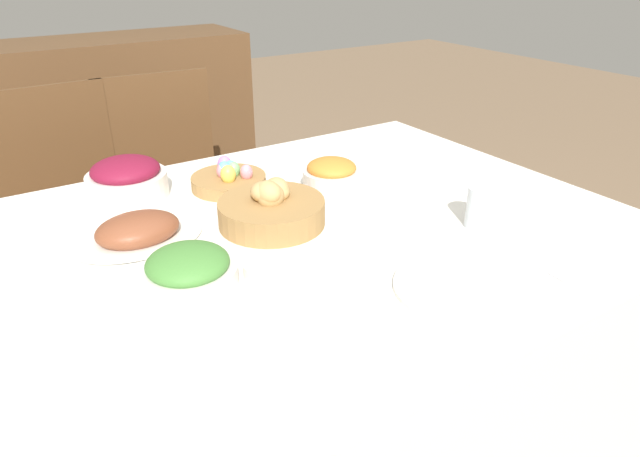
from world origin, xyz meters
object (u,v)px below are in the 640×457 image
dinner_plate (465,288)px  sideboard (87,146)px  egg_basket (229,179)px  knife (520,266)px  ham_platter (138,232)px  drinking_cup (480,207)px  bread_basket (271,207)px  butter_dish (283,274)px  beet_salad_bowl (127,179)px  chair_far_left (72,220)px  spoon (530,262)px  green_salad_bowl (189,272)px  fork (400,316)px  chair_far_center (173,197)px  carrot_bowl (332,176)px

dinner_plate → sideboard: bearing=96.8°
egg_basket → knife: egg_basket is taller
sideboard → knife: 2.25m
egg_basket → ham_platter: size_ratio=0.71×
egg_basket → drinking_cup: 0.67m
bread_basket → butter_dish: size_ratio=1.88×
ham_platter → beet_salad_bowl: beet_salad_bowl is taller
sideboard → butter_dish: size_ratio=11.67×
chair_far_left → drinking_cup: size_ratio=9.62×
egg_basket → dinner_plate: 0.75m
butter_dish → spoon: bearing=-25.2°
ham_platter → sideboard: bearing=82.7°
green_salad_bowl → knife: bearing=-25.1°
fork → chair_far_center: bearing=85.1°
bread_basket → chair_far_left: bearing=111.0°
knife → spoon: size_ratio=1.00×
sideboard → bread_basket: sideboard is taller
ham_platter → spoon: bearing=-39.6°
spoon → green_salad_bowl: bearing=159.8°
sideboard → egg_basket: (0.10, -1.46, 0.30)m
fork → knife: (0.33, 0.00, 0.00)m
green_salad_bowl → spoon: green_salad_bowl is taller
chair_far_center → fork: size_ratio=5.25×
ham_platter → green_salad_bowl: green_salad_bowl is taller
bread_basket → sideboard: bearing=92.9°
bread_basket → drinking_cup: bearing=-34.7°
butter_dish → green_salad_bowl: bearing=159.2°
beet_salad_bowl → green_salad_bowl: size_ratio=1.11×
chair_far_left → drinking_cup: bearing=-59.7°
chair_far_center → bread_basket: (-0.03, -0.86, 0.29)m
green_salad_bowl → dinner_plate: green_salad_bowl is taller
chair_far_center → carrot_bowl: (0.20, -0.77, 0.29)m
dinner_plate → egg_basket: bearing=102.6°
chair_far_center → sideboard: 0.87m
chair_far_center → ham_platter: size_ratio=3.27×
spoon → drinking_cup: size_ratio=1.83×
bread_basket → ham_platter: bearing=164.2°
ham_platter → dinner_plate: (0.47, -0.55, -0.02)m
egg_basket → carrot_bowl: carrot_bowl is taller
knife → beet_salad_bowl: bearing=121.5°
chair_far_left → egg_basket: chair_far_left is taller
chair_far_center → dinner_plate: (0.14, -1.33, 0.26)m
carrot_bowl → knife: size_ratio=0.87×
sideboard → chair_far_center: bearing=-82.1°
sideboard → ham_platter: (-0.21, -1.64, 0.29)m
fork → dinner_plate: bearing=-3.9°
beet_salad_bowl → spoon: (0.61, -0.81, -0.05)m
dinner_plate → knife: dinner_plate is taller
chair_far_left → chair_far_center: bearing=-2.6°
beet_salad_bowl → green_salad_bowl: 0.53m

